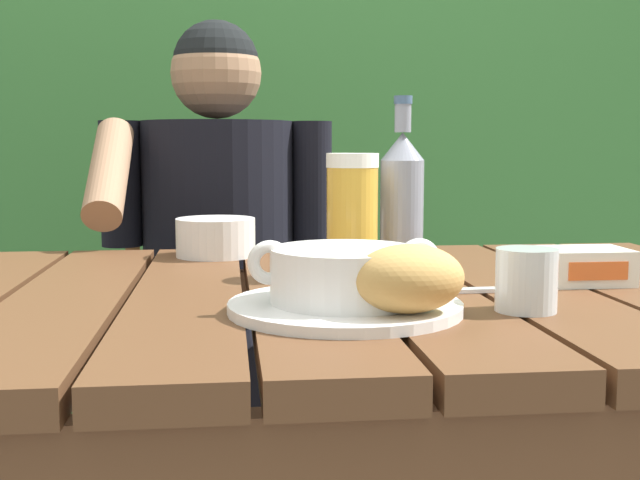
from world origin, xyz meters
The scene contains 13 objects.
dining_table centered at (0.00, 0.00, 0.65)m, with size 1.33×0.83×0.75m.
hedge_backdrop centered at (0.07, 1.83, 1.31)m, with size 3.02×0.93×2.84m.
chair_near_diner centered at (-0.12, 0.85, 0.47)m, with size 0.47×0.43×0.98m.
person_eating centered at (-0.12, 0.65, 0.70)m, with size 0.48×0.47×1.19m.
serving_plate centered at (0.03, -0.16, 0.76)m, with size 0.26×0.26×0.01m.
soup_bowl centered at (0.03, -0.16, 0.79)m, with size 0.22×0.17×0.07m.
bread_roll centered at (0.09, -0.22, 0.80)m, with size 0.14×0.11×0.07m.
beer_glass centered at (0.08, 0.08, 0.84)m, with size 0.07×0.07×0.18m.
beer_bottle centered at (0.16, 0.12, 0.86)m, with size 0.06×0.06×0.26m.
water_glass_small centered at (0.24, -0.18, 0.78)m, with size 0.07×0.07×0.07m.
butter_tub centered at (0.38, -0.01, 0.77)m, with size 0.11×0.09×0.05m.
table_knife centered at (0.16, -0.06, 0.75)m, with size 0.16×0.03×0.01m.
diner_bowl centered at (-0.12, 0.32, 0.78)m, with size 0.13×0.13×0.06m.
Camera 1 is at (-0.09, -1.04, 0.94)m, focal length 45.36 mm.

